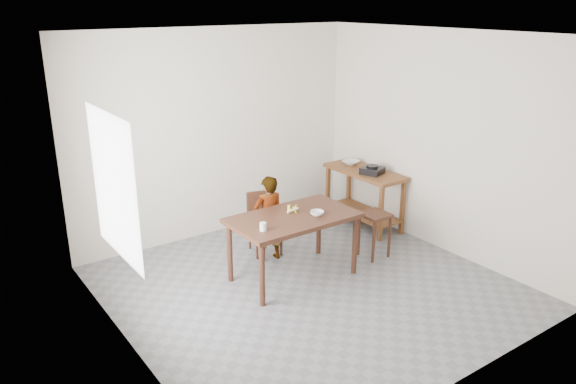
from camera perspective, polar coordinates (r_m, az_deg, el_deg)
floor at (r=6.30m, az=2.14°, el=-9.78°), size 4.00×4.00×0.04m
ceiling at (r=5.52m, az=2.51°, el=15.95°), size 4.00×4.00×0.04m
wall_back at (r=7.41m, az=-7.33°, el=5.91°), size 4.00×0.04×2.70m
wall_front at (r=4.44m, az=18.49°, el=-4.06°), size 4.00×0.04×2.70m
wall_left at (r=4.86m, az=-16.91°, el=-1.89°), size 0.04×4.00×2.70m
wall_right at (r=7.14m, az=15.30°, el=4.89°), size 0.04×4.00×2.70m
window_pane at (r=5.01m, az=-17.29°, el=0.51°), size 0.02×1.10×1.30m
dining_table at (r=6.34m, az=0.53°, el=-5.59°), size 1.40×0.80×0.75m
prep_counter at (r=7.85m, az=7.70°, el=-0.58°), size 0.50×1.20×0.80m
child at (r=6.70m, az=-2.00°, el=-2.72°), size 0.41×0.29×1.06m
dining_chair at (r=6.95m, az=-2.34°, el=-3.25°), size 0.45×0.45×0.76m
stool at (r=6.96m, az=8.75°, el=-4.32°), size 0.32×0.32×0.56m
glass_tumbler at (r=5.79m, az=-2.55°, el=-3.54°), size 0.09×0.09×0.09m
small_bowl at (r=6.20m, az=2.96°, el=-2.16°), size 0.18×0.18×0.05m
banana at (r=6.29m, az=0.49°, el=-1.81°), size 0.16×0.11×0.06m
serving_bowl at (r=7.97m, az=6.41°, el=3.01°), size 0.27×0.27×0.06m
gas_burner at (r=7.57m, az=8.56°, el=2.18°), size 0.33×0.33×0.09m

